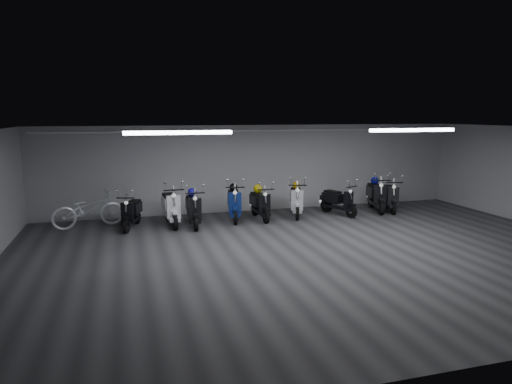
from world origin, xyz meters
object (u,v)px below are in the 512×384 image
object	(u,v)px
scooter_4	(234,198)
scooter_6	(296,195)
helmet_1	(296,185)
helmet_2	(192,192)
scooter_5	(260,199)
helmet_0	(233,187)
scooter_1	(131,208)
bicycle	(88,205)
helmet_3	(258,189)
helmet_4	(375,181)
scooter_7	(339,196)
scooter_3	(193,204)
scooter_2	(171,202)
scooter_9	(390,192)
scooter_8	(376,191)

from	to	relation	value
scooter_4	scooter_6	world-z (taller)	scooter_4
helmet_1	helmet_2	xyz separation A→B (m)	(-3.34, -0.42, -0.00)
scooter_5	helmet_0	distance (m)	0.89
scooter_1	helmet_0	xyz separation A→B (m)	(3.01, 0.44, 0.37)
helmet_2	scooter_4	bearing A→B (deg)	7.53
scooter_6	helmet_0	distance (m)	1.98
bicycle	helmet_1	distance (m)	6.20
helmet_3	scooter_4	bearing A→B (deg)	-171.22
scooter_5	helmet_3	distance (m)	0.37
helmet_1	helmet_4	bearing A→B (deg)	-0.29
scooter_7	helmet_4	size ratio (longest dim) A/B	6.28
scooter_3	bicycle	size ratio (longest dim) A/B	0.90
helmet_3	helmet_0	bearing A→B (deg)	169.98
scooter_1	scooter_6	xyz separation A→B (m)	(4.96, 0.20, 0.07)
scooter_1	scooter_4	size ratio (longest dim) A/B	0.88
scooter_1	helmet_4	size ratio (longest dim) A/B	6.24
scooter_5	helmet_1	xyz separation A→B (m)	(1.29, 0.36, 0.32)
scooter_2	helmet_3	size ratio (longest dim) A/B	6.66
helmet_0	helmet_1	world-z (taller)	helmet_0
scooter_7	helmet_1	bearing A→B (deg)	139.52
scooter_9	scooter_5	bearing A→B (deg)	-160.11
helmet_2	scooter_5	bearing A→B (deg)	1.57
scooter_2	scooter_5	size ratio (longest dim) A/B	1.12
helmet_0	scooter_7	bearing A→B (deg)	-7.76
scooter_1	scooter_3	distance (m)	1.70
scooter_4	scooter_6	size ratio (longest dim) A/B	1.03
scooter_5	scooter_7	xyz separation A→B (m)	(2.55, -0.09, -0.02)
scooter_6	helmet_4	xyz separation A→B (m)	(2.85, 0.22, 0.32)
bicycle	helmet_3	world-z (taller)	bicycle
scooter_4	helmet_3	size ratio (longest dim) A/B	6.50
bicycle	helmet_3	xyz separation A→B (m)	(4.90, -0.17, 0.28)
bicycle	helmet_0	world-z (taller)	bicycle
scooter_2	scooter_3	size ratio (longest dim) A/B	1.07
scooter_4	helmet_3	distance (m)	0.82
scooter_3	helmet_1	size ratio (longest dim) A/B	7.32
scooter_1	bicycle	world-z (taller)	bicycle
scooter_6	scooter_9	distance (m)	3.22
scooter_8	scooter_9	size ratio (longest dim) A/B	1.07
helmet_3	helmet_4	distance (m)	4.06
helmet_4	scooter_4	bearing A→B (deg)	-177.23
scooter_1	scooter_5	world-z (taller)	scooter_5
scooter_2	helmet_4	distance (m)	6.73
scooter_4	helmet_1	bearing A→B (deg)	16.78
scooter_2	scooter_9	size ratio (longest dim) A/B	1.08
scooter_2	scooter_4	distance (m)	1.88
scooter_1	helmet_2	world-z (taller)	scooter_1
scooter_2	scooter_3	world-z (taller)	scooter_2
scooter_2	bicycle	world-z (taller)	scooter_2
scooter_2	helmet_3	bearing A→B (deg)	1.80
scooter_5	helmet_2	xyz separation A→B (m)	(-2.05, -0.06, 0.31)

